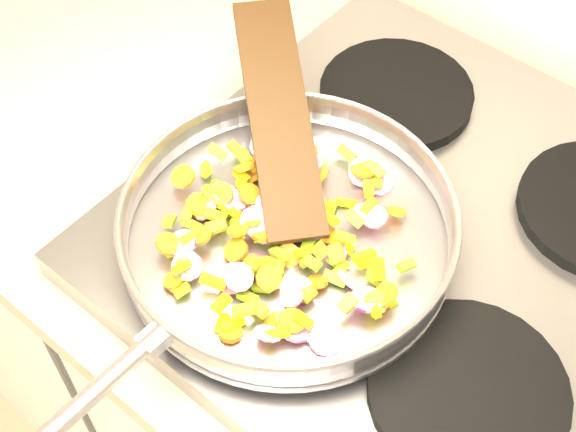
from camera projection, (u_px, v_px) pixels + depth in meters
The scene contains 7 objects.
cooktop at pixel (424, 237), 0.89m from camera, with size 0.60×0.60×0.04m, color #939399.
grate_fl at pixel (245, 235), 0.86m from camera, with size 0.19×0.19×0.02m, color black.
grate_fr at pixel (468, 390), 0.75m from camera, with size 0.19×0.19×0.02m, color black.
grate_bl at pixel (396, 94), 0.99m from camera, with size 0.19×0.19×0.02m, color black.
saute_pan at pixel (286, 227), 0.82m from camera, with size 0.38×0.55×0.05m.
vegetable_heap at pixel (279, 232), 0.83m from camera, with size 0.29×0.28×0.05m.
wooden_spatula at pixel (279, 116), 0.86m from camera, with size 0.28×0.06×0.01m, color black.
Camera 1 is at (-0.48, 1.17, 1.64)m, focal length 50.00 mm.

